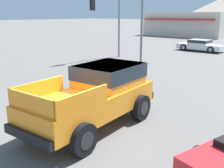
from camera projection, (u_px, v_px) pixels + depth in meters
name	position (u px, v px, depth m)	size (l,w,h in m)	color
ground_plane	(77.00, 129.00, 8.49)	(320.00, 320.00, 0.00)	#5B5956
orange_pickup_truck	(98.00, 93.00, 8.58)	(2.57, 5.19, 1.95)	orange
parked_car_white	(200.00, 45.00, 26.31)	(4.60, 2.00, 1.14)	white
traffic_light_crosswalk	(107.00, 15.00, 20.93)	(0.38, 3.61, 5.06)	slate
storefront_building	(187.00, 24.00, 44.24)	(13.29, 7.21, 3.90)	beige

